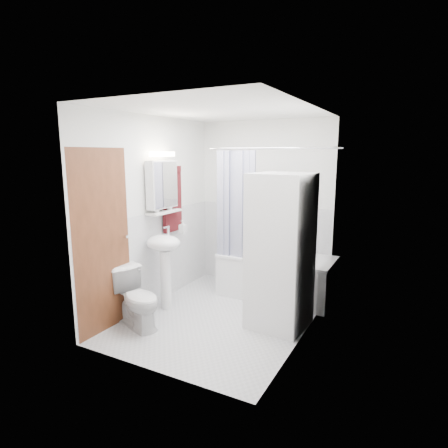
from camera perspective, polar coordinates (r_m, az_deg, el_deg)
The scene contains 20 objects.
floor at distance 4.65m, azimuth -0.37°, elevation -13.90°, with size 2.60×2.60×0.00m, color silver.
room_walls at distance 4.25m, azimuth -0.39°, elevation 4.62°, with size 2.60×2.60×2.60m.
wainscot at distance 4.69m, azimuth 1.33°, elevation -5.89°, with size 1.98×2.58×2.58m.
door at distance 4.44m, azimuth -14.70°, elevation -1.85°, with size 0.05×2.00×2.00m.
bathtub at distance 5.19m, azimuth 7.95°, elevation -7.57°, with size 1.52×0.72×0.58m.
tub_spout at distance 5.29m, azimuth 11.38°, elevation -0.83°, with size 0.04×0.04×0.12m, color silver.
curtain_rod at distance 4.65m, azimuth 7.20°, elevation 11.39°, with size 0.02×0.02×1.70m, color silver.
shower_curtain at distance 4.89m, azimuth 1.78°, elevation 2.61°, with size 0.55×0.02×1.45m.
sink at distance 4.72m, azimuth -9.11°, elevation -4.60°, with size 0.44×0.37×1.04m.
medicine_cabinet at distance 4.82m, azimuth -9.39°, elevation 6.13°, with size 0.13×0.50×0.71m.
shelf at distance 4.85m, azimuth -9.12°, elevation 1.83°, with size 0.18×0.54×0.03m, color silver.
shower_caddy at distance 5.22m, azimuth 11.97°, elevation 1.79°, with size 0.22×0.06×0.02m, color silver.
towel at distance 5.06m, azimuth -7.91°, elevation 3.94°, with size 0.07×0.37×0.89m.
washer_dryer at distance 4.20m, azimuth 8.56°, elevation -4.18°, with size 0.66×0.66×1.73m.
toilet at distance 4.40m, azimuth -13.06°, elevation -11.04°, with size 0.37×0.67×0.66m, color white.
soap_pump at distance 4.91m, azimuth -6.30°, elevation -0.96°, with size 0.08×0.17×0.08m, color gray.
shelf_bottle at distance 4.73m, azimuth -10.22°, elevation 2.15°, with size 0.07×0.18×0.07m, color gray.
shelf_cup at distance 4.94m, azimuth -8.30°, elevation 2.74°, with size 0.10×0.09×0.10m, color gray.
shampoo_a at distance 5.28m, azimuth 9.39°, elevation 2.82°, with size 0.13×0.17×0.13m, color gray.
shampoo_b at distance 5.25m, azimuth 10.62°, elevation 2.45°, with size 0.08×0.21×0.08m, color navy.
Camera 1 is at (2.01, -3.72, 1.94)m, focal length 30.00 mm.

